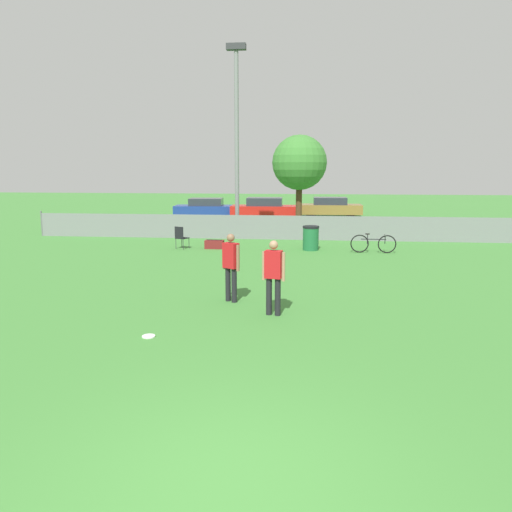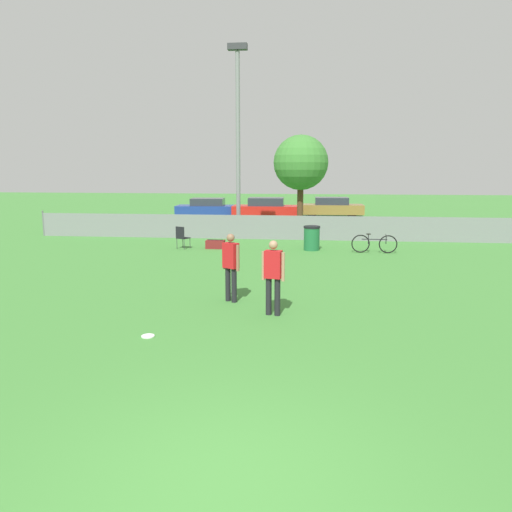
{
  "view_description": "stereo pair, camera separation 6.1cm",
  "coord_description": "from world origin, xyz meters",
  "px_view_note": "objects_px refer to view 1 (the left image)",
  "views": [
    {
      "loc": [
        0.79,
        -4.54,
        3.18
      ],
      "look_at": [
        -0.56,
        7.58,
        1.05
      ],
      "focal_mm": 35.0,
      "sensor_mm": 36.0,
      "label": 1
    },
    {
      "loc": [
        0.85,
        -4.53,
        3.18
      ],
      "look_at": [
        -0.56,
        7.58,
        1.05
      ],
      "focal_mm": 35.0,
      "sensor_mm": 36.0,
      "label": 2
    }
  ],
  "objects_px": {
    "player_thrower_red": "(273,273)",
    "parked_car_tan": "(330,207)",
    "player_defender_red": "(231,263)",
    "frisbee_disc": "(149,336)",
    "trash_bin": "(311,238)",
    "bicycle_sideline": "(373,244)",
    "parked_car_blue": "(206,208)",
    "light_pole": "(237,126)",
    "parked_car_red": "(265,209)",
    "tree_near_pole": "(299,163)",
    "folding_chair_sideline": "(181,236)",
    "gear_bag_sideline": "(214,244)"
  },
  "relations": [
    {
      "from": "player_defender_red",
      "to": "frisbee_disc",
      "type": "xyz_separation_m",
      "value": [
        -1.17,
        -2.74,
        -0.93
      ]
    },
    {
      "from": "trash_bin",
      "to": "parked_car_tan",
      "type": "height_order",
      "value": "parked_car_tan"
    },
    {
      "from": "folding_chair_sideline",
      "to": "trash_bin",
      "type": "xyz_separation_m",
      "value": [
        5.2,
        0.26,
        -0.03
      ]
    },
    {
      "from": "parked_car_red",
      "to": "trash_bin",
      "type": "bearing_deg",
      "value": -77.64
    },
    {
      "from": "player_thrower_red",
      "to": "frisbee_disc",
      "type": "distance_m",
      "value": 3.0
    },
    {
      "from": "player_thrower_red",
      "to": "gear_bag_sideline",
      "type": "xyz_separation_m",
      "value": [
        -3.09,
        9.04,
        -0.78
      ]
    },
    {
      "from": "player_thrower_red",
      "to": "bicycle_sideline",
      "type": "distance_m",
      "value": 9.25
    },
    {
      "from": "tree_near_pole",
      "to": "parked_car_blue",
      "type": "relative_size",
      "value": 1.18
    },
    {
      "from": "bicycle_sideline",
      "to": "parked_car_tan",
      "type": "height_order",
      "value": "parked_car_tan"
    },
    {
      "from": "tree_near_pole",
      "to": "light_pole",
      "type": "bearing_deg",
      "value": -141.16
    },
    {
      "from": "player_defender_red",
      "to": "frisbee_disc",
      "type": "distance_m",
      "value": 3.12
    },
    {
      "from": "parked_car_blue",
      "to": "parked_car_red",
      "type": "relative_size",
      "value": 0.97
    },
    {
      "from": "parked_car_red",
      "to": "parked_car_tan",
      "type": "distance_m",
      "value": 4.72
    },
    {
      "from": "folding_chair_sideline",
      "to": "parked_car_blue",
      "type": "height_order",
      "value": "parked_car_blue"
    },
    {
      "from": "light_pole",
      "to": "frisbee_disc",
      "type": "height_order",
      "value": "light_pole"
    },
    {
      "from": "parked_car_blue",
      "to": "folding_chair_sideline",
      "type": "bearing_deg",
      "value": -86.35
    },
    {
      "from": "player_defender_red",
      "to": "parked_car_red",
      "type": "height_order",
      "value": "player_defender_red"
    },
    {
      "from": "tree_near_pole",
      "to": "bicycle_sideline",
      "type": "height_order",
      "value": "tree_near_pole"
    },
    {
      "from": "bicycle_sideline",
      "to": "parked_car_red",
      "type": "xyz_separation_m",
      "value": [
        -5.36,
        12.48,
        0.31
      ]
    },
    {
      "from": "player_thrower_red",
      "to": "trash_bin",
      "type": "relative_size",
      "value": 1.73
    },
    {
      "from": "light_pole",
      "to": "frisbee_disc",
      "type": "bearing_deg",
      "value": -88.07
    },
    {
      "from": "folding_chair_sideline",
      "to": "parked_car_red",
      "type": "bearing_deg",
      "value": -75.92
    },
    {
      "from": "frisbee_disc",
      "to": "parked_car_tan",
      "type": "height_order",
      "value": "parked_car_tan"
    },
    {
      "from": "parked_car_red",
      "to": "tree_near_pole",
      "type": "bearing_deg",
      "value": -68.93
    },
    {
      "from": "player_thrower_red",
      "to": "tree_near_pole",
      "type": "bearing_deg",
      "value": 101.31
    },
    {
      "from": "bicycle_sideline",
      "to": "parked_car_red",
      "type": "bearing_deg",
      "value": 114.3
    },
    {
      "from": "light_pole",
      "to": "gear_bag_sideline",
      "type": "height_order",
      "value": "light_pole"
    },
    {
      "from": "player_defender_red",
      "to": "trash_bin",
      "type": "relative_size",
      "value": 1.73
    },
    {
      "from": "player_thrower_red",
      "to": "parked_car_blue",
      "type": "distance_m",
      "value": 22.4
    },
    {
      "from": "tree_near_pole",
      "to": "trash_bin",
      "type": "relative_size",
      "value": 5.1
    },
    {
      "from": "tree_near_pole",
      "to": "folding_chair_sideline",
      "type": "bearing_deg",
      "value": -123.9
    },
    {
      "from": "light_pole",
      "to": "player_thrower_red",
      "type": "height_order",
      "value": "light_pole"
    },
    {
      "from": "player_thrower_red",
      "to": "parked_car_red",
      "type": "relative_size",
      "value": 0.39
    },
    {
      "from": "folding_chair_sideline",
      "to": "bicycle_sideline",
      "type": "height_order",
      "value": "folding_chair_sideline"
    },
    {
      "from": "folding_chair_sideline",
      "to": "parked_car_red",
      "type": "xyz_separation_m",
      "value": [
        2.23,
        12.33,
        0.16
      ]
    },
    {
      "from": "parked_car_blue",
      "to": "tree_near_pole",
      "type": "bearing_deg",
      "value": -47.73
    },
    {
      "from": "player_thrower_red",
      "to": "frisbee_disc",
      "type": "xyz_separation_m",
      "value": [
        -2.27,
        -1.73,
        -0.93
      ]
    },
    {
      "from": "player_thrower_red",
      "to": "parked_car_tan",
      "type": "xyz_separation_m",
      "value": [
        2.01,
        23.32,
        -0.31
      ]
    },
    {
      "from": "tree_near_pole",
      "to": "gear_bag_sideline",
      "type": "relative_size",
      "value": 6.57
    },
    {
      "from": "parked_car_blue",
      "to": "trash_bin",
      "type": "bearing_deg",
      "value": -64.99
    },
    {
      "from": "tree_near_pole",
      "to": "player_defender_red",
      "type": "relative_size",
      "value": 2.95
    },
    {
      "from": "frisbee_disc",
      "to": "folding_chair_sideline",
      "type": "relative_size",
      "value": 0.28
    },
    {
      "from": "tree_near_pole",
      "to": "parked_car_blue",
      "type": "distance_m",
      "value": 9.08
    },
    {
      "from": "trash_bin",
      "to": "bicycle_sideline",
      "type": "bearing_deg",
      "value": -9.65
    },
    {
      "from": "tree_near_pole",
      "to": "gear_bag_sideline",
      "type": "height_order",
      "value": "tree_near_pole"
    },
    {
      "from": "player_defender_red",
      "to": "parked_car_tan",
      "type": "distance_m",
      "value": 22.52
    },
    {
      "from": "frisbee_disc",
      "to": "gear_bag_sideline",
      "type": "relative_size",
      "value": 0.34
    },
    {
      "from": "light_pole",
      "to": "parked_car_red",
      "type": "bearing_deg",
      "value": 85.72
    },
    {
      "from": "player_thrower_red",
      "to": "trash_bin",
      "type": "height_order",
      "value": "player_thrower_red"
    },
    {
      "from": "player_thrower_red",
      "to": "folding_chair_sideline",
      "type": "xyz_separation_m",
      "value": [
        -4.41,
        8.82,
        -0.43
      ]
    }
  ]
}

